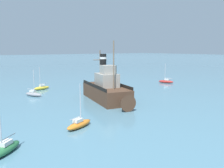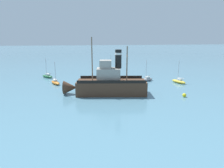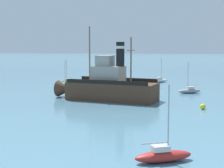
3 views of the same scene
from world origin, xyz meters
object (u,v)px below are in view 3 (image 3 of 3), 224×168
object	(u,v)px
old_tugboat	(108,87)
sailboat_grey	(189,91)
sailboat_white	(160,80)
sailboat_orange	(65,87)
mooring_buoy	(203,107)
sailboat_green	(67,82)
sailboat_red	(163,155)

from	to	relation	value
old_tugboat	sailboat_grey	bearing A→B (deg)	-52.13
old_tugboat	sailboat_white	distance (m)	25.28
sailboat_orange	mooring_buoy	size ratio (longest dim) A/B	7.63
sailboat_white	mooring_buoy	distance (m)	30.00
old_tugboat	sailboat_green	xyz separation A→B (m)	(18.59, 11.46, -1.40)
sailboat_grey	mooring_buoy	world-z (taller)	sailboat_grey
sailboat_red	mooring_buoy	bearing A→B (deg)	-12.02
mooring_buoy	sailboat_white	bearing A→B (deg)	11.28
sailboat_orange	mooring_buoy	distance (m)	26.33
old_tugboat	sailboat_red	world-z (taller)	old_tugboat
sailboat_green	mooring_buoy	bearing A→B (deg)	-135.01
old_tugboat	sailboat_red	bearing A→B (deg)	-161.51
old_tugboat	mooring_buoy	size ratio (longest dim) A/B	23.04
sailboat_red	old_tugboat	bearing A→B (deg)	18.49
old_tugboat	sailboat_green	bearing A→B (deg)	31.65
sailboat_green	sailboat_red	bearing A→B (deg)	-155.41
sailboat_grey	sailboat_orange	bearing A→B (deg)	85.38
sailboat_green	sailboat_grey	bearing A→B (deg)	-113.46
sailboat_orange	mooring_buoy	xyz separation A→B (m)	(-15.36, -21.38, -0.11)
sailboat_green	mooring_buoy	size ratio (longest dim) A/B	7.63
sailboat_red	sailboat_white	xyz separation A→B (m)	(48.46, 1.82, 0.00)
sailboat_red	mooring_buoy	size ratio (longest dim) A/B	7.63
sailboat_white	mooring_buoy	size ratio (longest dim) A/B	7.63
sailboat_green	mooring_buoy	world-z (taller)	sailboat_green
sailboat_white	sailboat_grey	bearing A→B (deg)	-162.27
sailboat_red	sailboat_orange	world-z (taller)	same
sailboat_white	mooring_buoy	bearing A→B (deg)	-168.72
old_tugboat	sailboat_white	xyz separation A→B (m)	(24.46, -6.21, -1.40)
sailboat_grey	mooring_buoy	distance (m)	13.73
sailboat_grey	sailboat_white	world-z (taller)	same
old_tugboat	sailboat_grey	xyz separation A→B (m)	(8.74, -11.24, -1.40)
sailboat_white	sailboat_orange	bearing A→B (deg)	132.20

